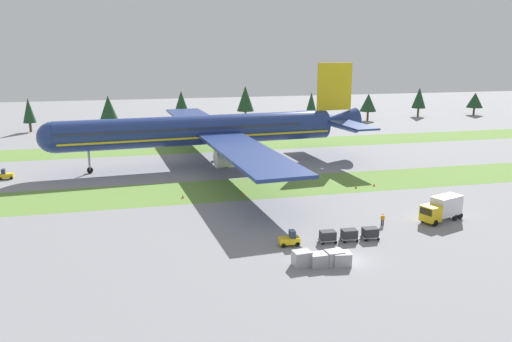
# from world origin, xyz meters

# --- Properties ---
(ground_plane) EXTENTS (400.00, 400.00, 0.00)m
(ground_plane) POSITION_xyz_m (0.00, 0.00, 0.00)
(ground_plane) COLOR gray
(grass_strip_near) EXTENTS (320.00, 14.07, 0.01)m
(grass_strip_near) POSITION_xyz_m (0.00, 33.12, 0.00)
(grass_strip_near) COLOR olive
(grass_strip_near) RESTS_ON ground
(grass_strip_far) EXTENTS (320.00, 14.07, 0.01)m
(grass_strip_far) POSITION_xyz_m (0.00, 73.26, 0.00)
(grass_strip_far) COLOR olive
(grass_strip_far) RESTS_ON ground
(airliner) EXTENTS (68.08, 83.55, 21.07)m
(airliner) POSITION_xyz_m (-8.34, 53.39, 7.55)
(airliner) COLOR navy
(airliner) RESTS_ON ground
(baggage_tug) EXTENTS (2.64, 1.38, 1.97)m
(baggage_tug) POSITION_xyz_m (-5.54, 5.79, 0.81)
(baggage_tug) COLOR yellow
(baggage_tug) RESTS_ON ground
(cargo_dolly_lead) EXTENTS (2.25, 1.57, 1.55)m
(cargo_dolly_lead) POSITION_xyz_m (-0.51, 5.63, 0.92)
(cargo_dolly_lead) COLOR #A3A3A8
(cargo_dolly_lead) RESTS_ON ground
(cargo_dolly_second) EXTENTS (2.25, 1.57, 1.55)m
(cargo_dolly_second) POSITION_xyz_m (2.39, 5.54, 0.92)
(cargo_dolly_second) COLOR #A3A3A8
(cargo_dolly_second) RESTS_ON ground
(cargo_dolly_third) EXTENTS (2.25, 1.57, 1.55)m
(cargo_dolly_third) POSITION_xyz_m (5.28, 5.44, 0.92)
(cargo_dolly_third) COLOR #A3A3A8
(cargo_dolly_third) RESTS_ON ground
(catering_truck) EXTENTS (7.32, 4.50, 3.58)m
(catering_truck) POSITION_xyz_m (18.47, 9.73, 1.95)
(catering_truck) COLOR yellow
(catering_truck) RESTS_ON ground
(pushback_tractor) EXTENTS (2.70, 1.51, 1.97)m
(pushback_tractor) POSITION_xyz_m (-48.29, 50.15, 0.81)
(pushback_tractor) COLOR yellow
(pushback_tractor) RESTS_ON ground
(ground_crew_marshaller) EXTENTS (0.54, 0.36, 1.74)m
(ground_crew_marshaller) POSITION_xyz_m (9.30, 9.87, 0.95)
(ground_crew_marshaller) COLOR black
(ground_crew_marshaller) RESTS_ON ground
(uld_container_0) EXTENTS (2.07, 1.68, 1.51)m
(uld_container_0) POSITION_xyz_m (-4.15, -0.88, 0.76)
(uld_container_0) COLOR #A3A3A8
(uld_container_0) RESTS_ON ground
(uld_container_1) EXTENTS (2.15, 1.79, 1.76)m
(uld_container_1) POSITION_xyz_m (-6.00, -0.37, 0.88)
(uld_container_1) COLOR #A3A3A8
(uld_container_1) RESTS_ON ground
(uld_container_2) EXTENTS (2.18, 1.83, 1.54)m
(uld_container_2) POSITION_xyz_m (-1.49, -1.30, 0.77)
(uld_container_2) COLOR #A3A3A8
(uld_container_2) RESTS_ON ground
(uld_container_3) EXTENTS (2.07, 1.69, 1.65)m
(uld_container_3) POSITION_xyz_m (-2.18, -0.90, 0.82)
(uld_container_3) COLOR #A3A3A8
(uld_container_3) RESTS_ON ground
(taxiway_marker_0) EXTENTS (0.44, 0.44, 0.49)m
(taxiway_marker_0) POSITION_xyz_m (17.56, 29.33, 0.24)
(taxiway_marker_0) COLOR orange
(taxiway_marker_0) RESTS_ON ground
(taxiway_marker_1) EXTENTS (0.44, 0.44, 0.54)m
(taxiway_marker_1) POSITION_xyz_m (13.81, 28.84, 0.27)
(taxiway_marker_1) COLOR orange
(taxiway_marker_1) RESTS_ON ground
(taxiway_marker_2) EXTENTS (0.44, 0.44, 0.59)m
(taxiway_marker_2) POSITION_xyz_m (-6.63, 28.85, 0.29)
(taxiway_marker_2) COLOR orange
(taxiway_marker_2) RESTS_ON ground
(taxiway_marker_3) EXTENTS (0.44, 0.44, 0.58)m
(taxiway_marker_3) POSITION_xyz_m (-16.75, 29.73, 0.29)
(taxiway_marker_3) COLOR orange
(taxiway_marker_3) RESTS_ON ground
(distant_tree_line) EXTENTS (203.30, 11.09, 11.99)m
(distant_tree_line) POSITION_xyz_m (-0.43, 111.08, 6.60)
(distant_tree_line) COLOR #4C3823
(distant_tree_line) RESTS_ON ground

